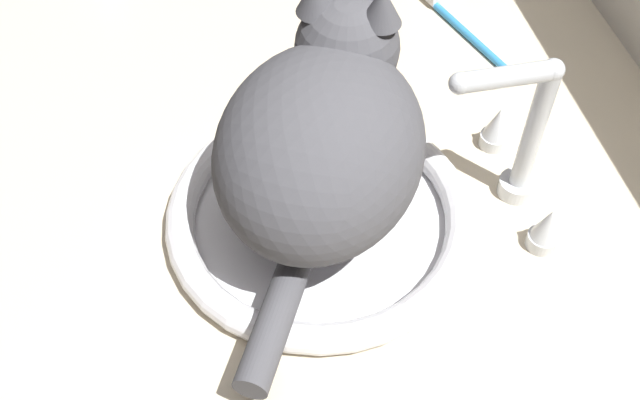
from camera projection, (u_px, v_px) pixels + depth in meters
The scene contains 6 objects.
countertop at pixel (349, 209), 83.09cm from camera, with size 115.04×81.65×3.00cm, color beige.
sink_basin at pixel (320, 216), 78.83cm from camera, with size 32.14×32.14×3.03cm.
faucet at pixel (521, 146), 76.67cm from camera, with size 17.74×11.99×18.58cm.
cat at pixel (325, 134), 71.59cm from camera, with size 35.56×28.73×20.44cm.
amber_bottle at pixel (351, 44), 89.23cm from camera, with size 3.87×3.87×12.75cm.
toothbrush at pixel (464, 31), 99.31cm from camera, with size 18.20×6.93×1.70cm.
Camera 1 is at (50.00, -13.59, 66.54)cm, focal length 42.42 mm.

